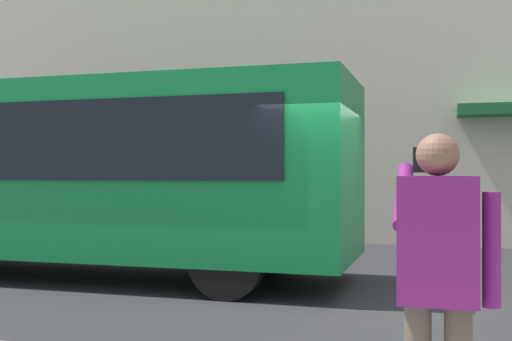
# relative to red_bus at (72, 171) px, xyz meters

# --- Properties ---
(ground_plane) EXTENTS (60.00, 60.00, 0.00)m
(ground_plane) POSITION_rel_red_bus_xyz_m (-4.73, 0.55, -1.68)
(ground_plane) COLOR #232326
(red_bus) EXTENTS (9.05, 2.54, 3.08)m
(red_bus) POSITION_rel_red_bus_xyz_m (0.00, 0.00, 0.00)
(red_bus) COLOR #0F7238
(red_bus) RESTS_ON ground_plane
(pedestrian_photographer) EXTENTS (0.53, 0.52, 1.70)m
(pedestrian_photographer) POSITION_rel_red_bus_xyz_m (-5.67, 5.38, -0.54)
(pedestrian_photographer) COLOR #4C4238
(pedestrian_photographer) RESTS_ON sidewalk_curb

